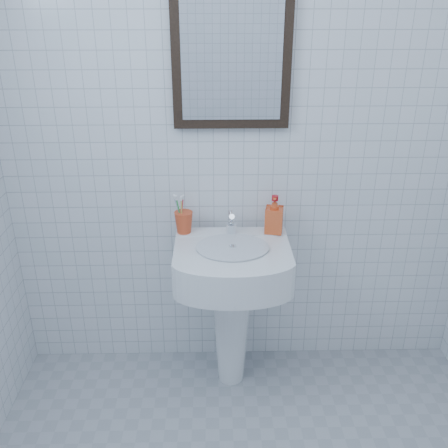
{
  "coord_description": "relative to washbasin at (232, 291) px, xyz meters",
  "views": [
    {
      "loc": [
        -0.14,
        -0.98,
        1.76
      ],
      "look_at": [
        -0.1,
        0.86,
        0.92
      ],
      "focal_mm": 40.0,
      "sensor_mm": 36.0,
      "label": 1
    }
  ],
  "objects": [
    {
      "name": "wall_back",
      "position": [
        0.06,
        0.22,
        0.73
      ],
      "size": [
        2.2,
        0.02,
        2.5
      ],
      "primitive_type": "cube",
      "color": "white",
      "rests_on": "ground"
    },
    {
      "name": "washbasin",
      "position": [
        0.0,
        0.0,
        0.0
      ],
      "size": [
        0.51,
        0.37,
        0.78
      ],
      "color": "white",
      "rests_on": "ground"
    },
    {
      "name": "faucet",
      "position": [
        -0.0,
        0.09,
        0.3
      ],
      "size": [
        0.05,
        0.1,
        0.12
      ],
      "color": "silver",
      "rests_on": "washbasin"
    },
    {
      "name": "toothbrush_cup",
      "position": [
        -0.22,
        0.11,
        0.3
      ],
      "size": [
        0.09,
        0.09,
        0.1
      ],
      "primitive_type": null,
      "rotation": [
        0.0,
        0.0,
        -0.05
      ],
      "color": "#D34521",
      "rests_on": "washbasin"
    },
    {
      "name": "soap_dispenser",
      "position": [
        0.2,
        0.11,
        0.34
      ],
      "size": [
        0.09,
        0.1,
        0.18
      ],
      "primitive_type": "imported",
      "rotation": [
        0.0,
        0.0,
        -0.19
      ],
      "color": "red",
      "rests_on": "washbasin"
    },
    {
      "name": "wall_mirror",
      "position": [
        0.0,
        0.2,
        1.03
      ],
      "size": [
        0.5,
        0.04,
        0.62
      ],
      "color": "black",
      "rests_on": "wall_back"
    }
  ]
}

